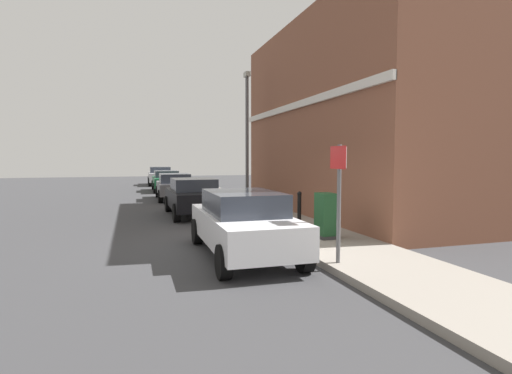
% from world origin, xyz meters
% --- Properties ---
extents(ground, '(80.00, 80.00, 0.00)m').
position_xyz_m(ground, '(0.00, 0.00, 0.00)').
color(ground, '#38383A').
extents(sidewalk, '(2.29, 30.00, 0.15)m').
position_xyz_m(sidewalk, '(2.05, 6.00, 0.07)').
color(sidewalk, gray).
rests_on(sidewalk, ground).
extents(corner_building, '(8.07, 11.73, 7.29)m').
position_xyz_m(corner_building, '(7.19, 3.87, 3.65)').
color(corner_building, brown).
rests_on(corner_building, ground).
extents(car_white, '(1.83, 4.30, 1.45)m').
position_xyz_m(car_white, '(-0.30, -1.46, 0.76)').
color(car_white, silver).
rests_on(car_white, ground).
extents(car_black, '(1.90, 3.99, 1.41)m').
position_xyz_m(car_black, '(-0.40, 5.28, 0.74)').
color(car_black, black).
rests_on(car_black, ground).
extents(car_grey, '(1.88, 4.04, 1.37)m').
position_xyz_m(car_grey, '(-0.47, 11.52, 0.72)').
color(car_grey, slate).
rests_on(car_grey, ground).
extents(car_green, '(1.87, 4.24, 1.35)m').
position_xyz_m(car_green, '(-0.41, 17.20, 0.71)').
color(car_green, '#195933').
rests_on(car_green, ground).
extents(car_silver, '(2.01, 4.51, 1.47)m').
position_xyz_m(car_silver, '(-0.37, 23.60, 0.76)').
color(car_silver, '#B7B7BC').
rests_on(car_silver, ground).
extents(utility_cabinet, '(0.46, 0.61, 1.15)m').
position_xyz_m(utility_cabinet, '(2.07, -0.79, 0.68)').
color(utility_cabinet, '#1E4C28').
rests_on(utility_cabinet, sidewalk).
extents(bollard_near_cabinet, '(0.14, 0.14, 1.04)m').
position_xyz_m(bollard_near_cabinet, '(2.17, 1.14, 0.70)').
color(bollard_near_cabinet, black).
rests_on(bollard_near_cabinet, sidewalk).
extents(bollard_far_kerb, '(0.14, 0.14, 1.04)m').
position_xyz_m(bollard_far_kerb, '(1.16, 2.39, 0.70)').
color(bollard_far_kerb, black).
rests_on(bollard_far_kerb, sidewalk).
extents(street_sign, '(0.08, 0.60, 2.30)m').
position_xyz_m(street_sign, '(1.15, -3.11, 1.66)').
color(street_sign, '#59595B').
rests_on(street_sign, sidewalk).
extents(lamppost, '(0.20, 0.44, 5.72)m').
position_xyz_m(lamppost, '(2.21, 7.00, 3.30)').
color(lamppost, '#59595B').
rests_on(lamppost, sidewalk).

